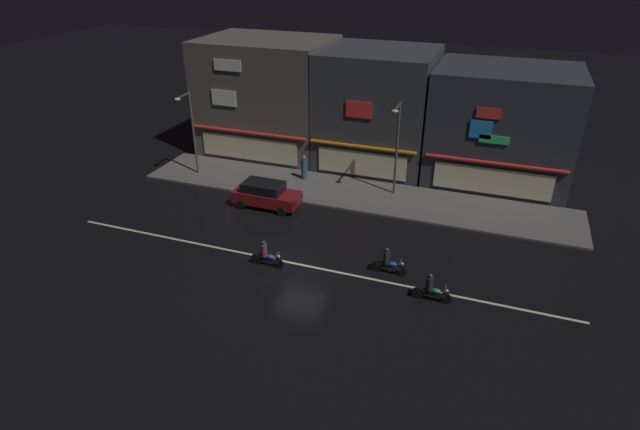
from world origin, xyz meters
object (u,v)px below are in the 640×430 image
parked_car_near_kerb (266,194)px  motorcycle_following (388,263)px  motorcycle_lead (266,256)px  traffic_cone (263,201)px  streetlamp_mid (397,142)px  pedestrian_on_sidewalk (304,168)px  streetlamp_west (191,126)px  motorcycle_opposite_lane (431,290)px

parked_car_near_kerb → motorcycle_following: (9.21, -4.85, -0.24)m
motorcycle_lead → traffic_cone: size_ratio=3.45×
streetlamp_mid → traffic_cone: bearing=-151.3°
pedestrian_on_sidewalk → motorcycle_following: (8.43, -9.58, -0.30)m
streetlamp_west → pedestrian_on_sidewalk: bearing=13.9°
motorcycle_opposite_lane → streetlamp_west: bearing=-23.1°
streetlamp_west → parked_car_near_kerb: size_ratio=1.40×
motorcycle_following → motorcycle_lead: bearing=-170.5°
streetlamp_west → motorcycle_opposite_lane: size_ratio=3.18×
pedestrian_on_sidewalk → motorcycle_lead: bearing=-83.0°
motorcycle_lead → motorcycle_opposite_lane: 8.69m
streetlamp_west → traffic_cone: size_ratio=10.97×
motorcycle_following → motorcycle_opposite_lane: (2.47, -1.57, 0.00)m
streetlamp_west → parked_car_near_kerb: streetlamp_west is taller
streetlamp_mid → motorcycle_following: size_ratio=3.30×
motorcycle_lead → streetlamp_mid: bearing=-120.4°
streetlamp_mid → motorcycle_opposite_lane: bearing=-68.3°
pedestrian_on_sidewalk → traffic_cone: bearing=-107.2°
motorcycle_opposite_lane → traffic_cone: (-11.96, 6.55, -0.36)m
parked_car_near_kerb → traffic_cone: bearing=154.9°
streetlamp_west → parked_car_near_kerb: bearing=-21.8°
streetlamp_mid → pedestrian_on_sidewalk: bearing=176.6°
pedestrian_on_sidewalk → parked_car_near_kerb: 4.79m
motorcycle_opposite_lane → motorcycle_lead: bearing=2.9°
parked_car_near_kerb → motorcycle_following: bearing=-27.8°
motorcycle_lead → streetlamp_west: bearing=-50.6°
streetlamp_west → motorcycle_lead: size_ratio=3.18×
streetlamp_west → traffic_cone: 8.04m
parked_car_near_kerb → motorcycle_lead: size_ratio=2.26×
motorcycle_following → motorcycle_opposite_lane: bearing=-36.7°
motorcycle_lead → motorcycle_opposite_lane: same height
streetlamp_west → pedestrian_on_sidewalk: (7.78, 1.92, -2.83)m
streetlamp_west → traffic_cone: streetlamp_west is taller
motorcycle_following → streetlamp_mid: bearing=96.9°
streetlamp_west → traffic_cone: bearing=-21.7°
streetlamp_west → streetlamp_mid: bearing=6.1°
pedestrian_on_sidewalk → motorcycle_following: size_ratio=0.92×
motorcycle_following → motorcycle_opposite_lane: size_ratio=1.00×
streetlamp_west → motorcycle_following: size_ratio=3.18×
streetlamp_west → motorcycle_following: streetlamp_west is taller
streetlamp_mid → motorcycle_lead: streetlamp_mid is taller
streetlamp_mid → motorcycle_lead: size_ratio=3.30×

